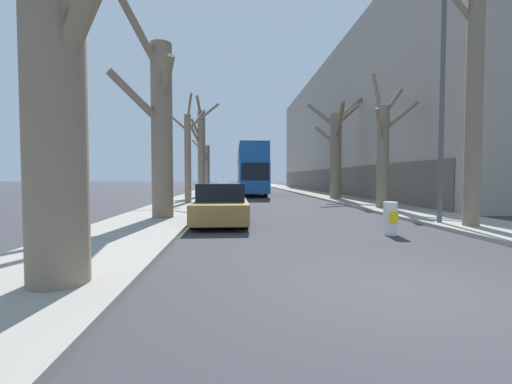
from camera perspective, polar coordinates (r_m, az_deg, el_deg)
ground_plane at (r=5.51m, az=24.75°, el=-15.24°), size 300.00×300.00×0.00m
sidewalk_left at (r=54.71m, az=-7.11°, el=0.74°), size 3.14×120.00×0.12m
sidewalk_right at (r=55.23m, az=4.60°, el=0.77°), size 3.14×120.00×0.12m
building_facade_right at (r=40.81m, az=17.54°, el=9.77°), size 10.08×47.65×13.91m
street_tree_left_0 at (r=5.80m, az=-30.49°, el=16.52°), size 3.03×1.96×6.74m
street_tree_left_1 at (r=13.70m, az=-15.70°, el=10.92°), size 2.35×2.64×8.17m
street_tree_left_2 at (r=21.31m, az=-11.16°, el=6.49°), size 3.38×3.71×6.46m
street_tree_left_3 at (r=28.66m, az=-9.15°, el=6.73°), size 1.58×2.31×7.94m
street_tree_left_4 at (r=36.71m, az=-8.21°, el=4.33°), size 1.82×3.69×6.19m
street_tree_right_0 at (r=13.02m, az=32.36°, el=12.41°), size 1.99×2.52×9.14m
street_tree_right_1 at (r=18.71m, az=20.46°, el=6.68°), size 2.48×2.55×7.38m
street_tree_right_2 at (r=26.09m, az=13.19°, el=6.97°), size 4.46×4.15×7.83m
double_decker_bus at (r=32.62m, az=-0.80°, el=4.05°), size 2.47×11.53×4.56m
parked_car_0 at (r=12.22m, az=-5.85°, el=-2.16°), size 1.85×4.06×1.44m
parked_car_1 at (r=17.52m, az=-5.26°, el=-0.82°), size 1.81×4.11×1.38m
lamp_post at (r=13.52m, az=28.28°, el=15.11°), size 1.40×0.20×8.44m
traffic_bollard at (r=10.58m, az=21.48°, el=-4.12°), size 0.39×0.40×0.95m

